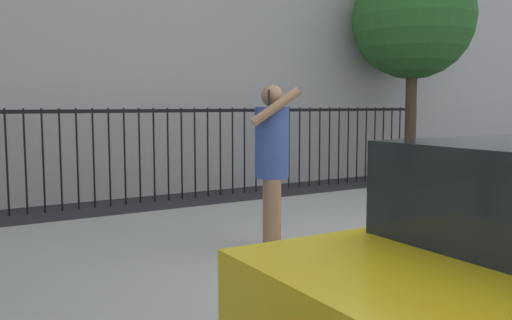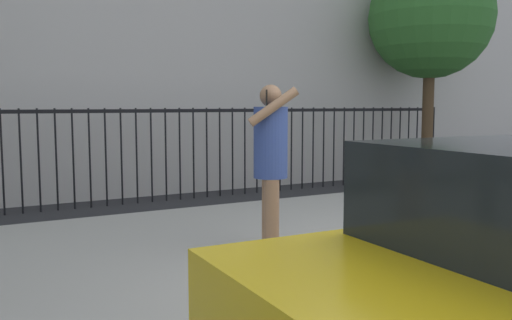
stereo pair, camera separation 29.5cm
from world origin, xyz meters
name	(u,v)px [view 2 (the right image)]	position (x,y,z in m)	size (l,w,h in m)	color
ground_plane	(456,307)	(0.00, 0.00, 0.00)	(60.00, 60.00, 0.00)	#28282B
sidewalk	(305,240)	(0.00, 2.20, 0.07)	(28.00, 4.40, 0.15)	#9E9B93
iron_fence	(187,141)	(0.00, 5.90, 1.02)	(12.03, 0.04, 1.60)	black
pedestrian_on_phone	(270,156)	(-0.77, 1.70, 1.14)	(0.55, 0.72, 1.70)	#936B4C
street_bench	(493,163)	(4.57, 3.21, 0.65)	(1.60, 0.45, 0.95)	brown
street_tree_near	(431,17)	(5.27, 5.39, 3.47)	(2.58, 2.58, 4.78)	#4C3823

